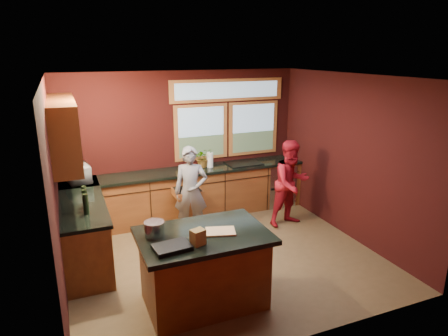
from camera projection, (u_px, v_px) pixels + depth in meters
floor at (224, 257)px, 6.12m from camera, size 4.50×4.50×0.00m
room_shell at (176, 141)px, 5.68m from camera, size 4.52×4.02×2.71m
back_counter at (200, 192)px, 7.57m from camera, size 4.50×0.64×0.93m
left_counter at (83, 228)px, 6.03m from camera, size 0.64×2.30×0.93m
island at (204, 268)px, 4.88m from camera, size 1.55×1.05×0.95m
person_grey at (191, 192)px, 6.68m from camera, size 0.66×0.55×1.54m
person_red at (291, 183)px, 7.07m from camera, size 0.83×0.69×1.55m
microwave at (78, 174)px, 6.63m from camera, size 0.44×0.58×0.29m
potted_plant at (203, 158)px, 7.47m from camera, size 0.33×0.28×0.36m
paper_towel at (210, 160)px, 7.48m from camera, size 0.12×0.12×0.28m
cutting_board at (220, 231)px, 4.78m from camera, size 0.41×0.34×0.02m
stock_pot at (154, 229)px, 4.66m from camera, size 0.24×0.24×0.18m
paper_bag at (198, 237)px, 4.45m from camera, size 0.18×0.16×0.18m
black_tray at (172, 247)px, 4.36m from camera, size 0.43×0.32×0.05m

